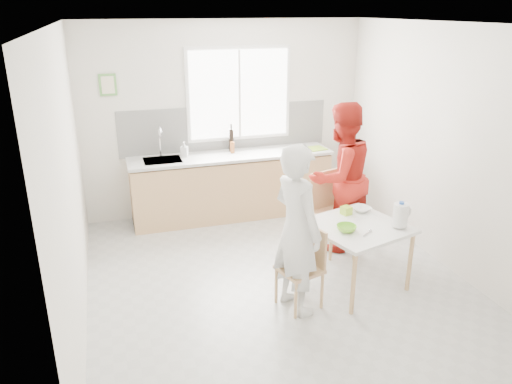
% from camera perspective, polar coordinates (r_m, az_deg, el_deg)
% --- Properties ---
extents(ground, '(4.50, 4.50, 0.00)m').
position_cam_1_polar(ground, '(5.60, 2.38, -10.13)').
color(ground, '#B7B7B2').
rests_on(ground, ground).
extents(room_shell, '(4.50, 4.50, 4.50)m').
position_cam_1_polar(room_shell, '(4.97, 2.65, 6.43)').
color(room_shell, silver).
rests_on(room_shell, ground).
extents(window, '(1.50, 0.06, 1.30)m').
position_cam_1_polar(window, '(7.10, -1.95, 11.13)').
color(window, white).
rests_on(window, room_shell).
extents(backsplash, '(3.00, 0.02, 0.65)m').
position_cam_1_polar(backsplash, '(7.16, -3.48, 7.30)').
color(backsplash, white).
rests_on(backsplash, room_shell).
extents(picture_frame, '(0.22, 0.03, 0.28)m').
position_cam_1_polar(picture_frame, '(6.84, -16.58, 11.65)').
color(picture_frame, '#589C46').
rests_on(picture_frame, room_shell).
extents(kitchen_counter, '(2.84, 0.64, 1.37)m').
position_cam_1_polar(kitchen_counter, '(7.12, -2.82, 0.46)').
color(kitchen_counter, tan).
rests_on(kitchen_counter, ground).
extents(dining_table, '(1.13, 1.13, 0.70)m').
position_cam_1_polar(dining_table, '(5.35, 11.44, -4.43)').
color(dining_table, white).
rests_on(dining_table, ground).
extents(chair_left, '(0.47, 0.47, 0.83)m').
position_cam_1_polar(chair_left, '(5.01, 5.58, -8.14)').
color(chair_left, tan).
rests_on(chair_left, ground).
extents(chair_far, '(0.56, 0.56, 0.98)m').
position_cam_1_polar(chair_far, '(6.16, 8.43, -1.81)').
color(chair_far, tan).
rests_on(chair_far, ground).
extents(person_white, '(0.56, 0.71, 1.70)m').
position_cam_1_polar(person_white, '(4.78, 4.70, -4.33)').
color(person_white, silver).
rests_on(person_white, ground).
extents(person_red, '(1.04, 0.91, 1.82)m').
position_cam_1_polar(person_red, '(6.09, 9.58, 1.63)').
color(person_red, red).
rests_on(person_red, ground).
extents(bowl_green, '(0.25, 0.25, 0.06)m').
position_cam_1_polar(bowl_green, '(5.15, 10.30, -4.10)').
color(bowl_green, '#7DCF2F').
rests_on(bowl_green, dining_table).
extents(bowl_white, '(0.25, 0.25, 0.05)m').
position_cam_1_polar(bowl_white, '(5.67, 11.95, -1.94)').
color(bowl_white, white).
rests_on(bowl_white, dining_table).
extents(milk_jug, '(0.21, 0.15, 0.27)m').
position_cam_1_polar(milk_jug, '(5.32, 16.22, -2.50)').
color(milk_jug, white).
rests_on(milk_jug, dining_table).
extents(green_box, '(0.12, 0.12, 0.09)m').
position_cam_1_polar(green_box, '(5.55, 10.27, -2.09)').
color(green_box, '#A5D330').
rests_on(green_box, dining_table).
extents(spoon, '(0.14, 0.10, 0.01)m').
position_cam_1_polar(spoon, '(5.13, 12.56, -4.65)').
color(spoon, '#A5A5AA').
rests_on(spoon, dining_table).
extents(cutting_board, '(0.38, 0.30, 0.01)m').
position_cam_1_polar(cutting_board, '(7.25, 6.57, 4.93)').
color(cutting_board, '#8FBD2B').
rests_on(cutting_board, kitchen_counter).
extents(wine_bottle_a, '(0.07, 0.07, 0.32)m').
position_cam_1_polar(wine_bottle_a, '(7.07, -2.83, 5.93)').
color(wine_bottle_a, black).
rests_on(wine_bottle_a, kitchen_counter).
extents(wine_bottle_b, '(0.07, 0.07, 0.30)m').
position_cam_1_polar(wine_bottle_b, '(7.11, -2.85, 5.95)').
color(wine_bottle_b, black).
rests_on(wine_bottle_b, kitchen_counter).
extents(jar_amber, '(0.06, 0.06, 0.16)m').
position_cam_1_polar(jar_amber, '(6.99, -2.71, 5.10)').
color(jar_amber, brown).
rests_on(jar_amber, kitchen_counter).
extents(soap_bottle, '(0.12, 0.12, 0.20)m').
position_cam_1_polar(soap_bottle, '(6.90, -8.20, 4.89)').
color(soap_bottle, '#999999').
rests_on(soap_bottle, kitchen_counter).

